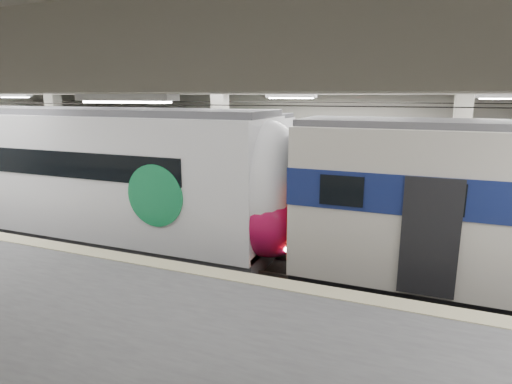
% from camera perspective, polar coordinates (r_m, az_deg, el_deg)
% --- Properties ---
extents(station_hall, '(36.00, 24.00, 5.75)m').
position_cam_1_polar(station_hall, '(10.42, -1.59, 3.21)').
color(station_hall, black).
rests_on(station_hall, ground).
extents(modern_emu, '(14.20, 2.93, 4.56)m').
position_cam_1_polar(modern_emu, '(14.77, -17.54, 1.53)').
color(modern_emu, white).
rests_on(modern_emu, ground).
extents(far_train, '(13.20, 2.86, 4.24)m').
position_cam_1_polar(far_train, '(20.69, -13.66, 4.70)').
color(far_train, white).
rests_on(far_train, ground).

